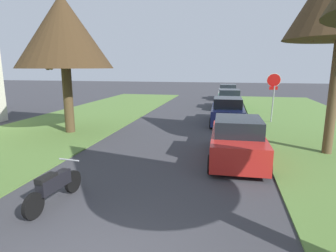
% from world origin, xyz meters
% --- Properties ---
extents(stop_sign_far, '(0.81, 0.58, 2.94)m').
position_xyz_m(stop_sign_far, '(4.76, 14.51, 2.17)').
color(stop_sign_far, '#9EA0A5').
rests_on(stop_sign_far, grass_verge_right).
extents(street_tree_left_mid_a, '(4.66, 4.66, 6.73)m').
position_xyz_m(street_tree_left_mid_a, '(-5.82, 9.62, 5.00)').
color(street_tree_left_mid_a, '#4C3A24').
rests_on(street_tree_left_mid_a, grass_verge_left).
extents(parked_sedan_red, '(2.01, 4.43, 1.57)m').
position_xyz_m(parked_sedan_red, '(2.50, 6.98, 0.72)').
color(parked_sedan_red, red).
rests_on(parked_sedan_red, ground).
extents(parked_sedan_navy, '(2.01, 4.43, 1.57)m').
position_xyz_m(parked_sedan_navy, '(2.13, 13.79, 0.72)').
color(parked_sedan_navy, navy).
rests_on(parked_sedan_navy, ground).
extents(parked_sedan_green, '(2.01, 4.43, 1.57)m').
position_xyz_m(parked_sedan_green, '(2.24, 20.20, 0.72)').
color(parked_sedan_green, '#28663D').
rests_on(parked_sedan_green, ground).
extents(parked_sedan_silver, '(2.01, 4.43, 1.57)m').
position_xyz_m(parked_sedan_silver, '(2.11, 26.99, 0.72)').
color(parked_sedan_silver, '#BCBCC1').
rests_on(parked_sedan_silver, ground).
extents(parked_motorcycle, '(0.60, 2.05, 0.97)m').
position_xyz_m(parked_motorcycle, '(-2.01, 2.46, 0.48)').
color(parked_motorcycle, black).
rests_on(parked_motorcycle, ground).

